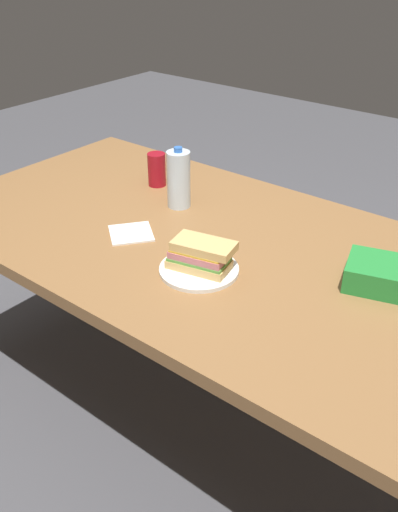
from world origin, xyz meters
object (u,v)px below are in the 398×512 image
Objects in this scene: soda_can_red at (157,170)px; chip_bag at (391,277)px; water_bottle_tall at (179,179)px; sandwich at (201,255)px; dining_table at (209,261)px; paper_plate at (199,270)px.

soda_can_red reaches higher than chip_bag.
water_bottle_tall is (-0.77, 0.04, 0.06)m from chip_bag.
soda_can_red is at bearing 154.48° from water_bottle_tall.
chip_bag is 0.77m from water_bottle_tall.
sandwich is 0.63m from soda_can_red.
dining_table is 8.97× the size of water_bottle_tall.
paper_plate is (0.09, -0.16, 0.08)m from dining_table.
soda_can_red reaches higher than paper_plate.
dining_table is 8.44× the size of paper_plate.
soda_can_red is 0.95m from chip_bag.
chip_bag is (0.45, 0.25, 0.03)m from paper_plate.
water_bottle_tall is (-0.32, 0.29, 0.05)m from sandwich.
sandwich is at bearing -41.73° from water_bottle_tall.
dining_table is at bearing 120.02° from sandwich.
water_bottle_tall reaches higher than chip_bag.
soda_can_red is (-0.50, 0.37, 0.01)m from sandwich.
soda_can_red reaches higher than sandwich.
chip_bag is (0.44, 0.25, -0.02)m from sandwich.
soda_can_red is at bearing 142.99° from paper_plate.
chip_bag is at bearing -7.40° from soda_can_red.
paper_plate is at bearing -42.28° from water_bottle_tall.
soda_can_red is at bearing -24.12° from chip_bag.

